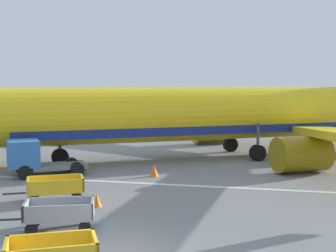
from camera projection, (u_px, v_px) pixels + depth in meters
The scene contains 8 objects.
grass_strip at pixel (240, 116), 71.86m from camera, with size 220.00×28.00×0.06m, color #3D7033.
apron_stripe at pixel (175, 185), 24.77m from camera, with size 120.00×0.36×0.01m, color silver.
airplane at pixel (225, 114), 33.59m from camera, with size 34.30×28.54×11.34m.
baggage_cart_second_in_row at pixel (59, 213), 17.33m from camera, with size 3.59×2.17×1.07m.
baggage_cart_third_in_row at pixel (55, 188), 21.50m from camera, with size 3.49×2.40×1.07m.
service_truck_beside_carts at pixel (32, 157), 26.94m from camera, with size 4.69×4.03×2.10m.
traffic_cone_near_plane at pixel (97, 200), 20.51m from camera, with size 0.44×0.44×0.58m, color orange.
traffic_cone_mid_apron at pixel (154, 171), 26.97m from camera, with size 0.49×0.49×0.64m, color orange.
Camera 1 is at (4.92, -13.63, 5.46)m, focal length 50.58 mm.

